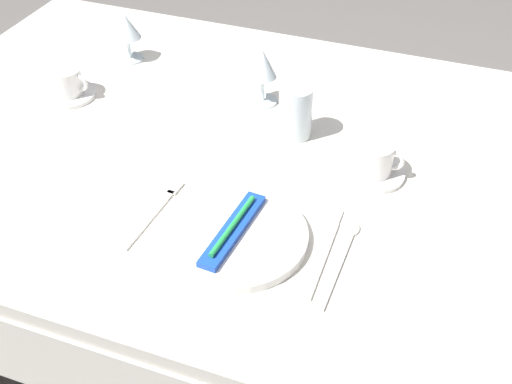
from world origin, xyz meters
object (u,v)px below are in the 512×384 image
Objects in this scene: coffee_cup_right at (65,81)px; wine_glass_centre at (263,68)px; coffee_cup_left at (374,158)px; wine_glass_left at (127,30)px; toothbrush_package at (233,229)px; fork_outer at (156,211)px; dinner_plate at (233,236)px; spoon_soup at (343,253)px; dinner_knife at (323,254)px; drink_tumbler at (295,112)px.

coffee_cup_right is 0.47m from wine_glass_centre.
wine_glass_left is (-0.70, 0.26, 0.04)m from coffee_cup_left.
toothbrush_package is 1.00× the size of fork_outer.
coffee_cup_left is 0.75m from wine_glass_left.
coffee_cup_right is at bearing -103.46° from wine_glass_left.
dinner_plate is 2.62× the size of coffee_cup_right.
toothbrush_package is 0.17m from fork_outer.
spoon_soup is (0.20, 0.03, -0.02)m from toothbrush_package.
coffee_cup_right is 0.77× the size of wine_glass_centre.
coffee_cup_left is at bearing 55.24° from dinner_plate.
dinner_plate is at bearing -124.76° from coffee_cup_left.
dinner_plate is 0.17m from dinner_knife.
drink_tumbler is at bearing 3.54° from coffee_cup_right.
wine_glass_centre is (-0.11, 0.46, 0.07)m from toothbrush_package.
dinner_plate is 2.22× the size of wine_glass_left.
dinner_plate is 1.15× the size of dinner_knife.
drink_tumbler is (0.00, 0.36, 0.05)m from dinner_plate.
wine_glass_centre is at bearing 17.16° from coffee_cup_right.
wine_glass_centre is at bearing -10.99° from wine_glass_left.
wine_glass_centre is (-0.28, 0.45, 0.09)m from dinner_knife.
spoon_soup is 2.18× the size of coffee_cup_left.
wine_glass_left is at bearing 133.20° from dinner_plate.
dinner_knife is 0.79m from coffee_cup_right.
toothbrush_package is 0.48m from wine_glass_centre.
drink_tumbler is (0.11, -0.10, -0.03)m from wine_glass_centre.
toothbrush_package is at bearing -6.90° from fork_outer.
coffee_cup_left is (0.19, 0.28, 0.02)m from toothbrush_package.
drink_tumbler is at bearing 115.51° from dinner_knife.
toothbrush_package reaches higher than dinner_plate.
coffee_cup_left is at bearing -31.30° from wine_glass_centre.
toothbrush_package is at bearing -76.49° from wine_glass_centre.
spoon_soup is (0.37, 0.01, 0.00)m from fork_outer.
fork_outer is at bearing 173.10° from dinner_plate.
wine_glass_left reaches higher than fork_outer.
coffee_cup_right is (-0.56, 0.33, 0.02)m from toothbrush_package.
fork_outer is at bearing -116.45° from drink_tumbler.
dinner_knife is at bearing 6.51° from toothbrush_package.
spoon_soup is 2.19× the size of coffee_cup_right.
toothbrush_package reaches higher than dinner_knife.
coffee_cup_right is at bearing 158.91° from spoon_soup.
spoon_soup is (0.20, 0.03, -0.01)m from dinner_plate.
coffee_cup_right is (-0.73, 0.31, 0.04)m from dinner_knife.
wine_glass_left reaches higher than spoon_soup.
toothbrush_package reaches higher than spoon_soup.
fork_outer is 0.46m from wine_glass_centre.
wine_glass_left is 0.54m from drink_tumbler.
drink_tumbler is at bearing 89.75° from dinner_plate.
fork_outer is at bearing 179.74° from dinner_knife.
dinner_knife is 0.04m from spoon_soup.
wine_glass_left is (-0.51, 0.54, 0.06)m from toothbrush_package.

